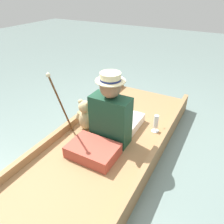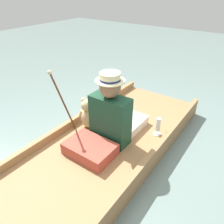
# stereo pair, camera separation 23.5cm
# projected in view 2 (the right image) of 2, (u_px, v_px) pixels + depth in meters

# --- Properties ---
(ground_plane) EXTENTS (16.00, 16.00, 0.00)m
(ground_plane) POSITION_uv_depth(u_px,v_px,m) (112.00, 147.00, 2.65)
(ground_plane) COLOR slate
(punt_boat) EXTENTS (1.16, 2.76, 0.25)m
(punt_boat) POSITION_uv_depth(u_px,v_px,m) (112.00, 142.00, 2.60)
(punt_boat) COLOR #997047
(punt_boat) RESTS_ON ground_plane
(seat_cushion) EXTENTS (0.51, 0.35, 0.13)m
(seat_cushion) POSITION_uv_depth(u_px,v_px,m) (90.00, 149.00, 2.28)
(seat_cushion) COLOR #B24738
(seat_cushion) RESTS_ON punt_boat
(seated_person) EXTENTS (0.43, 0.72, 0.82)m
(seated_person) POSITION_uv_depth(u_px,v_px,m) (114.00, 115.00, 2.42)
(seated_person) COLOR white
(seated_person) RESTS_ON punt_boat
(teddy_bear) EXTENTS (0.28, 0.16, 0.40)m
(teddy_bear) POSITION_uv_depth(u_px,v_px,m) (88.00, 114.00, 2.65)
(teddy_bear) COLOR tan
(teddy_bear) RESTS_ON punt_boat
(wine_glass) EXTENTS (0.09, 0.09, 0.22)m
(wine_glass) POSITION_uv_depth(u_px,v_px,m) (158.00, 125.00, 2.55)
(wine_glass) COLOR silver
(wine_glass) RESTS_ON punt_boat
(walking_cane) EXTENTS (0.04, 0.29, 0.84)m
(walking_cane) POSITION_uv_depth(u_px,v_px,m) (61.00, 98.00, 2.37)
(walking_cane) COLOR brown
(walking_cane) RESTS_ON punt_boat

